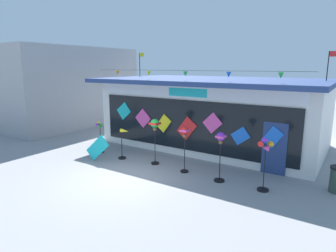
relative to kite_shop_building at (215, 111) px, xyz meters
name	(u,v)px	position (x,y,z in m)	size (l,w,h in m)	color
ground_plane	(124,178)	(-0.66, -6.34, -1.74)	(80.00, 80.00, 0.00)	gray
kite_shop_building	(215,111)	(0.00, 0.00, 0.00)	(10.90, 6.73, 4.84)	silver
wind_spinner_far_left	(100,134)	(-3.83, -4.48, -0.85)	(0.32, 0.30, 1.52)	black
wind_spinner_left	(124,141)	(-2.20, -4.63, -0.93)	(0.58, 0.35, 1.38)	black
wind_spinner_center_left	(155,128)	(-0.66, -4.39, -0.19)	(0.38, 0.38, 1.93)	black
wind_spinner_center_right	(185,137)	(0.86, -4.55, -0.35)	(0.32, 0.32, 1.81)	black
wind_spinner_right	(220,146)	(2.37, -4.66, -0.44)	(0.38, 0.38, 1.80)	black
wind_spinner_far_right	(265,155)	(3.91, -4.63, -0.51)	(0.45, 0.38, 1.83)	black
display_kite_on_ground	(98,148)	(-2.97, -5.45, -1.16)	(0.60, 0.03, 1.08)	#19B7BC
neighbour_building	(61,86)	(-11.70, -0.61, 0.90)	(6.37, 9.27, 5.29)	#99999E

